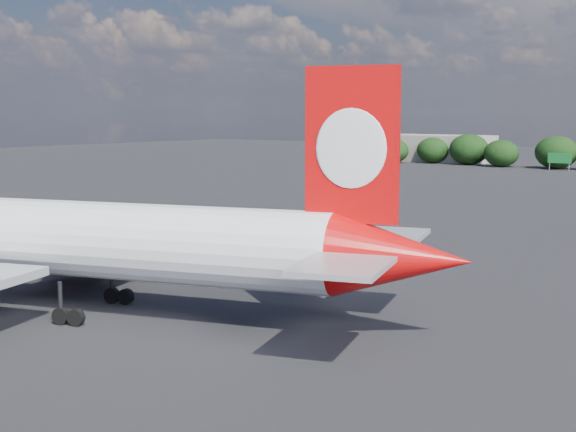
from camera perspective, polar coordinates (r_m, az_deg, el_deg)
The scene contains 4 objects.
ground at distance 103.61m, azimuth 8.62°, elevation -0.96°, with size 500.00×500.00×0.00m, color black.
qantas_airliner at distance 61.18m, azimuth -14.45°, elevation -1.74°, with size 53.71×51.52×17.85m.
terminal_building at distance 249.88m, azimuth 9.54°, elevation 4.80°, with size 42.00×16.00×8.00m.
highway_sign at distance 217.30m, azimuth 18.75°, elevation 3.90°, with size 6.00×0.30×4.50m.
Camera 1 is at (47.49, -30.87, 14.91)m, focal length 50.00 mm.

